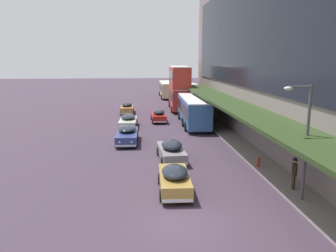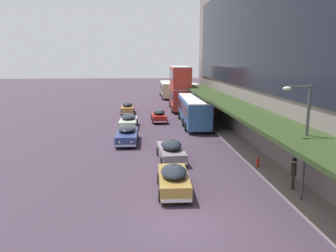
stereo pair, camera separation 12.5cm
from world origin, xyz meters
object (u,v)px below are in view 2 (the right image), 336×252
at_px(transit_bus_kerbside_rear, 168,89).
at_px(fire_hydrant, 258,162).
at_px(pedestrian_at_kerb, 294,172).
at_px(sedan_trailing_near, 171,150).
at_px(sedan_second_near, 159,115).
at_px(sedan_far_back, 174,179).
at_px(sedan_lead_mid, 128,108).
at_px(sedan_second_mid, 128,121).
at_px(transit_bus_kerbside_front, 180,87).
at_px(transit_bus_kerbside_far, 193,109).
at_px(sedan_oncoming_rear, 127,134).
at_px(street_lamp, 303,134).

height_order(transit_bus_kerbside_rear, fire_hydrant, transit_bus_kerbside_rear).
xyz_separation_m(pedestrian_at_kerb, fire_hydrant, (-0.58, 4.04, -0.69)).
height_order(sedan_trailing_near, sedan_second_near, sedan_trailing_near).
bearing_deg(sedan_far_back, transit_bus_kerbside_rear, 85.45).
bearing_deg(sedan_second_near, sedan_lead_mid, 121.67).
xyz_separation_m(sedan_lead_mid, sedan_second_mid, (0.41, -9.64, -0.07)).
bearing_deg(sedan_second_mid, transit_bus_kerbside_front, 59.35).
height_order(transit_bus_kerbside_far, sedan_lead_mid, transit_bus_kerbside_far).
distance_m(transit_bus_kerbside_front, sedan_oncoming_rear, 20.84).
height_order(sedan_oncoming_rear, sedan_second_mid, sedan_oncoming_rear).
bearing_deg(sedan_second_mid, sedan_oncoming_rear, -89.14).
bearing_deg(transit_bus_kerbside_rear, sedan_trailing_near, -94.62).
bearing_deg(sedan_trailing_near, pedestrian_at_kerb, -45.91).
height_order(transit_bus_kerbside_front, sedan_lead_mid, transit_bus_kerbside_front).
distance_m(sedan_trailing_near, pedestrian_at_kerb, 9.23).
xyz_separation_m(sedan_far_back, fire_hydrant, (6.27, 3.50, -0.28)).
height_order(transit_bus_kerbside_front, street_lamp, transit_bus_kerbside_front).
height_order(sedan_second_near, street_lamp, street_lamp).
relative_size(sedan_second_near, pedestrian_at_kerb, 2.48).
relative_size(transit_bus_kerbside_rear, sedan_oncoming_rear, 2.06).
bearing_deg(sedan_far_back, sedan_trailing_near, 85.90).
bearing_deg(sedan_trailing_near, sedan_oncoming_rear, 122.00).
distance_m(sedan_lead_mid, sedan_second_mid, 9.65).
xyz_separation_m(transit_bus_kerbside_front, transit_bus_kerbside_far, (0.18, -11.59, -1.68)).
height_order(sedan_trailing_near, sedan_second_mid, sedan_trailing_near).
bearing_deg(street_lamp, pedestrian_at_kerb, 74.45).
bearing_deg(sedan_second_mid, pedestrian_at_kerb, -62.51).
bearing_deg(street_lamp, sedan_oncoming_rear, 124.81).
height_order(transit_bus_kerbside_rear, pedestrian_at_kerb, transit_bus_kerbside_rear).
distance_m(transit_bus_kerbside_front, sedan_second_mid, 14.61).
bearing_deg(sedan_far_back, sedan_second_mid, 99.61).
xyz_separation_m(sedan_second_mid, sedan_second_near, (3.62, 3.10, 0.04)).
height_order(transit_bus_kerbside_rear, sedan_second_near, transit_bus_kerbside_rear).
relative_size(transit_bus_kerbside_far, sedan_second_mid, 2.31).
relative_size(sedan_oncoming_rear, sedan_second_near, 1.09).
relative_size(sedan_lead_mid, street_lamp, 0.74).
bearing_deg(sedan_second_near, transit_bus_kerbside_far, -31.38).
height_order(transit_bus_kerbside_far, street_lamp, street_lamp).
distance_m(transit_bus_kerbside_front, sedan_trailing_near, 25.38).
xyz_separation_m(transit_bus_kerbside_far, fire_hydrant, (1.95, -15.95, -1.32)).
relative_size(sedan_far_back, street_lamp, 0.71).
bearing_deg(sedan_oncoming_rear, fire_hydrant, -41.21).
bearing_deg(fire_hydrant, transit_bus_kerbside_rear, 93.25).
height_order(transit_bus_kerbside_far, sedan_second_mid, transit_bus_kerbside_far).
relative_size(transit_bus_kerbside_front, sedan_trailing_near, 2.00).
bearing_deg(transit_bus_kerbside_front, sedan_second_mid, -120.65).
relative_size(sedan_lead_mid, fire_hydrant, 6.47).
distance_m(sedan_second_mid, street_lamp, 23.02).
relative_size(sedan_lead_mid, sedan_second_near, 0.98).
height_order(transit_bus_kerbside_rear, transit_bus_kerbside_far, transit_bus_kerbside_far).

